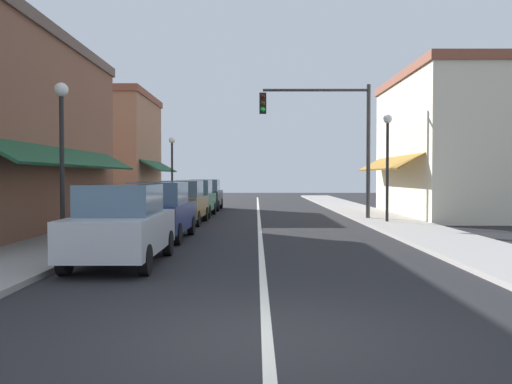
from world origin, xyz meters
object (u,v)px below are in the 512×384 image
(parked_car_far_left, at_px, (195,198))
(street_lamp_left_far, at_px, (172,160))
(parked_car_nearest_left, at_px, (122,225))
(street_lamp_right_mid, at_px, (388,150))
(street_lamp_left_near, at_px, (62,136))
(parked_car_second_left, at_px, (159,211))
(parked_car_third_left, at_px, (183,202))
(traffic_signal_mast_arm, at_px, (332,128))
(parked_car_distant_left, at_px, (206,195))

(parked_car_far_left, height_order, street_lamp_left_far, street_lamp_left_far)
(parked_car_nearest_left, relative_size, street_lamp_right_mid, 0.92)
(street_lamp_left_near, bearing_deg, parked_car_nearest_left, -47.22)
(parked_car_second_left, relative_size, parked_car_third_left, 1.00)
(traffic_signal_mast_arm, distance_m, street_lamp_left_far, 10.76)
(parked_car_second_left, xyz_separation_m, street_lamp_right_mid, (8.31, 5.38, 2.15))
(parked_car_distant_left, bearing_deg, street_lamp_left_far, -161.53)
(parked_car_second_left, height_order, street_lamp_right_mid, street_lamp_right_mid)
(parked_car_far_left, bearing_deg, traffic_signal_mast_arm, -20.77)
(traffic_signal_mast_arm, relative_size, street_lamp_left_near, 1.36)
(parked_car_nearest_left, distance_m, street_lamp_right_mid, 13.28)
(parked_car_distant_left, bearing_deg, traffic_signal_mast_arm, -50.12)
(parked_car_distant_left, distance_m, street_lamp_right_mid, 12.72)
(parked_car_second_left, bearing_deg, traffic_signal_mast_arm, 50.42)
(parked_car_third_left, distance_m, parked_car_distant_left, 9.22)
(street_lamp_right_mid, relative_size, street_lamp_left_far, 1.06)
(street_lamp_right_mid, bearing_deg, parked_car_far_left, 152.41)
(parked_car_third_left, relative_size, parked_car_distant_left, 1.01)
(parked_car_second_left, relative_size, street_lamp_left_far, 0.99)
(parked_car_second_left, relative_size, parked_car_distant_left, 1.01)
(parked_car_nearest_left, xyz_separation_m, street_lamp_left_near, (-2.10, 2.27, 2.11))
(parked_car_third_left, bearing_deg, parked_car_nearest_left, -88.26)
(parked_car_far_left, bearing_deg, parked_car_second_left, -89.15)
(parked_car_distant_left, bearing_deg, parked_car_second_left, -89.66)
(street_lamp_left_near, bearing_deg, parked_car_third_left, 75.92)
(parked_car_nearest_left, distance_m, parked_car_distant_left, 19.61)
(street_lamp_left_far, bearing_deg, traffic_signal_mast_arm, -41.02)
(parked_car_distant_left, relative_size, traffic_signal_mast_arm, 0.69)
(parked_car_second_left, distance_m, street_lamp_left_far, 14.48)
(parked_car_far_left, height_order, street_lamp_right_mid, street_lamp_right_mid)
(parked_car_third_left, height_order, parked_car_far_left, same)
(parked_car_second_left, height_order, traffic_signal_mast_arm, traffic_signal_mast_arm)
(parked_car_second_left, xyz_separation_m, street_lamp_left_far, (-1.78, 14.23, 1.99))
(parked_car_far_left, xyz_separation_m, parked_car_distant_left, (0.05, 5.11, 0.00))
(parked_car_nearest_left, height_order, parked_car_far_left, same)
(street_lamp_right_mid, bearing_deg, parked_car_distant_left, 131.10)
(street_lamp_right_mid, bearing_deg, traffic_signal_mast_arm, 137.59)
(traffic_signal_mast_arm, bearing_deg, street_lamp_left_near, -130.75)
(parked_car_nearest_left, xyz_separation_m, parked_car_second_left, (-0.02, 4.78, 0.00))
(parked_car_nearest_left, xyz_separation_m, street_lamp_right_mid, (8.28, 10.16, 2.15))
(parked_car_distant_left, xyz_separation_m, street_lamp_right_mid, (8.24, -9.45, 2.15))
(parked_car_third_left, height_order, parked_car_distant_left, same)
(parked_car_far_left, distance_m, street_lamp_right_mid, 9.60)
(traffic_signal_mast_arm, relative_size, street_lamp_left_far, 1.43)
(parked_car_nearest_left, bearing_deg, street_lamp_left_near, 133.03)
(street_lamp_left_near, bearing_deg, traffic_signal_mast_arm, 49.25)
(parked_car_nearest_left, relative_size, street_lamp_left_near, 0.94)
(parked_car_far_left, xyz_separation_m, traffic_signal_mast_arm, (6.28, -2.50, 3.18))
(traffic_signal_mast_arm, xyz_separation_m, street_lamp_right_mid, (2.01, -1.84, -1.03))
(parked_car_nearest_left, bearing_deg, parked_car_far_left, 90.30)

